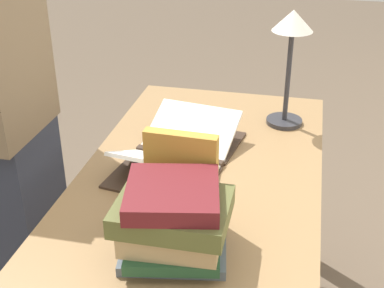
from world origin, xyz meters
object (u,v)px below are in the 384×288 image
Objects in this scene: open_book at (179,151)px; person_reader at (9,121)px; reading_lamp at (291,40)px; book_stack_tall at (173,222)px; coffee_mug at (178,192)px; book_standing_upright at (181,178)px.

person_reader is at bearing -77.85° from open_book.
reading_lamp reaches higher than open_book.
coffee_mug is at bearing -169.26° from book_stack_tall.
person_reader is (0.38, -0.89, -0.22)m from reading_lamp.
reading_lamp is 0.71m from coffee_mug.
person_reader is (-0.29, -0.66, -0.04)m from book_standing_upright.
book_stack_tall is 0.23m from coffee_mug.
person_reader reaches higher than open_book.
book_stack_tall is 0.17× the size of person_reader.
book_stack_tall is at bearing 8.94° from book_standing_upright.
coffee_mug is 0.06× the size of person_reader.
book_stack_tall is at bearing -122.99° from person_reader.
person_reader is at bearing -66.86° from reading_lamp.
open_book is 0.49m from book_stack_tall.
reading_lamp is 4.40× the size of coffee_mug.
book_standing_upright is 2.72× the size of coffee_mug.
coffee_mug is at bearing -22.86° from reading_lamp.
reading_lamp is (-0.35, 0.32, 0.28)m from open_book.
book_stack_tall is at bearing 10.74° from coffee_mug.
person_reader reaches higher than reading_lamp.
open_book is 1.29× the size of reading_lamp.
open_book is at bearing -42.16° from reading_lamp.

